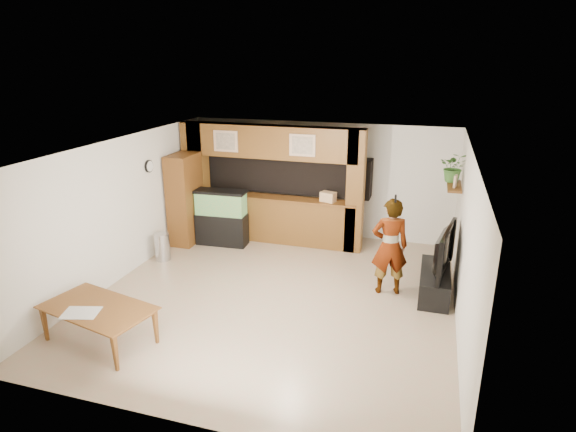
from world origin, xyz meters
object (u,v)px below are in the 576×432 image
(aquarium, at_px, (222,218))
(pantry_cabinet, at_px, (185,199))
(person, at_px, (390,247))
(dining_table, at_px, (98,325))
(television, at_px, (438,249))

(aquarium, bearing_deg, pantry_cabinet, -176.06)
(aquarium, xyz_separation_m, person, (3.74, -1.26, 0.26))
(aquarium, bearing_deg, dining_table, -94.64)
(person, bearing_deg, pantry_cabinet, -29.68)
(television, xyz_separation_m, dining_table, (-4.65, -2.98, -0.56))
(pantry_cabinet, xyz_separation_m, person, (4.55, -1.16, -0.13))
(aquarium, bearing_deg, television, -16.81)
(pantry_cabinet, xyz_separation_m, dining_table, (0.70, -3.99, -0.71))
(aquarium, distance_m, person, 3.95)
(aquarium, distance_m, television, 4.68)
(pantry_cabinet, bearing_deg, television, -10.68)
(person, relative_size, dining_table, 1.07)
(pantry_cabinet, bearing_deg, person, -14.29)
(pantry_cabinet, xyz_separation_m, aquarium, (0.81, 0.10, -0.39))
(aquarium, xyz_separation_m, television, (4.54, -1.11, 0.25))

